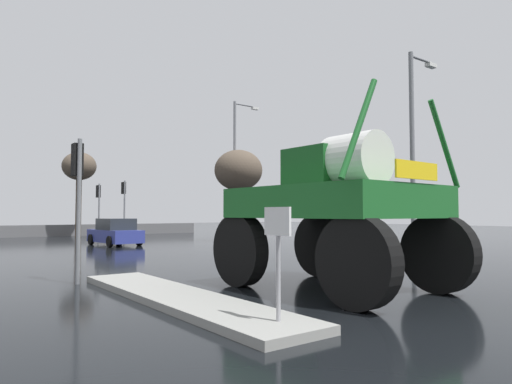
# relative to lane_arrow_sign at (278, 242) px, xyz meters

# --- Properties ---
(ground_plane) EXTENTS (120.00, 120.00, 0.00)m
(ground_plane) POSITION_rel_lane_arrow_sign_xyz_m (3.32, 14.35, -1.35)
(ground_plane) COLOR black
(median_island) EXTENTS (1.41, 7.58, 0.15)m
(median_island) POSITION_rel_lane_arrow_sign_xyz_m (-0.13, 3.04, -1.27)
(median_island) COLOR gray
(median_island) RESTS_ON ground
(lane_arrow_sign) EXTENTS (0.07, 0.60, 1.74)m
(lane_arrow_sign) POSITION_rel_lane_arrow_sign_xyz_m (0.00, 0.00, 0.00)
(lane_arrow_sign) COLOR #99999E
(lane_arrow_sign) RESTS_ON median_island
(oversize_sprayer) EXTENTS (4.21, 5.52, 4.38)m
(oversize_sprayer) POSITION_rel_lane_arrow_sign_xyz_m (3.50, 2.09, 0.59)
(oversize_sprayer) COLOR black
(oversize_sprayer) RESTS_ON ground
(sedan_ahead) EXTENTS (2.07, 4.19, 1.52)m
(sedan_ahead) POSITION_rel_lane_arrow_sign_xyz_m (4.66, 20.15, -0.63)
(sedan_ahead) COLOR navy
(sedan_ahead) RESTS_ON ground
(traffic_signal_near_left) EXTENTS (0.24, 0.54, 3.72)m
(traffic_signal_near_left) POSITION_rel_lane_arrow_sign_xyz_m (-1.13, 6.78, 1.37)
(traffic_signal_near_left) COLOR slate
(traffic_signal_near_left) RESTS_ON ground
(traffic_signal_near_right) EXTENTS (0.24, 0.54, 3.50)m
(traffic_signal_near_right) POSITION_rel_lane_arrow_sign_xyz_m (7.20, 6.79, 1.20)
(traffic_signal_near_right) COLOR slate
(traffic_signal_near_right) RESTS_ON ground
(traffic_signal_far_left) EXTENTS (0.24, 0.55, 4.13)m
(traffic_signal_far_left) POSITION_rel_lane_arrow_sign_xyz_m (7.33, 25.98, 1.67)
(traffic_signal_far_left) COLOR slate
(traffic_signal_far_left) RESTS_ON ground
(traffic_signal_far_right) EXTENTS (0.24, 0.55, 3.84)m
(traffic_signal_far_right) POSITION_rel_lane_arrow_sign_xyz_m (5.56, 25.98, 1.46)
(traffic_signal_far_right) COLOR slate
(traffic_signal_far_right) RESTS_ON ground
(streetlight_near_right) EXTENTS (1.69, 0.24, 8.00)m
(streetlight_near_right) POSITION_rel_lane_arrow_sign_xyz_m (10.73, 4.79, 3.08)
(streetlight_near_right) COLOR slate
(streetlight_near_right) RESTS_ON ground
(streetlight_far_right) EXTENTS (2.01, 0.24, 9.27)m
(streetlight_far_right) POSITION_rel_lane_arrow_sign_xyz_m (12.50, 19.42, 3.76)
(streetlight_far_right) COLOR slate
(streetlight_far_right) RESTS_ON ground
(bare_tree_right) EXTENTS (3.12, 3.12, 5.94)m
(bare_tree_right) POSITION_rel_lane_arrow_sign_xyz_m (12.30, 18.88, 3.24)
(bare_tree_right) COLOR #473828
(bare_tree_right) RESTS_ON ground
(bare_tree_far_center) EXTENTS (2.57, 2.57, 6.60)m
(bare_tree_far_center) POSITION_rel_lane_arrow_sign_xyz_m (5.69, 31.19, 3.98)
(bare_tree_far_center) COLOR #473828
(bare_tree_far_center) RESTS_ON ground
(roadside_barrier) EXTENTS (27.10, 0.24, 0.90)m
(roadside_barrier) POSITION_rel_lane_arrow_sign_xyz_m (3.32, 33.11, -0.90)
(roadside_barrier) COLOR #59595B
(roadside_barrier) RESTS_ON ground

